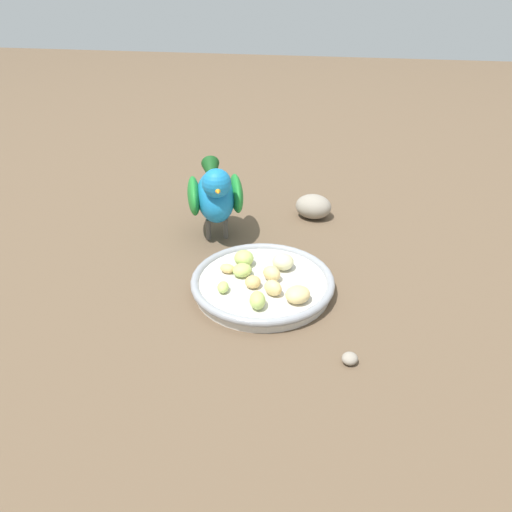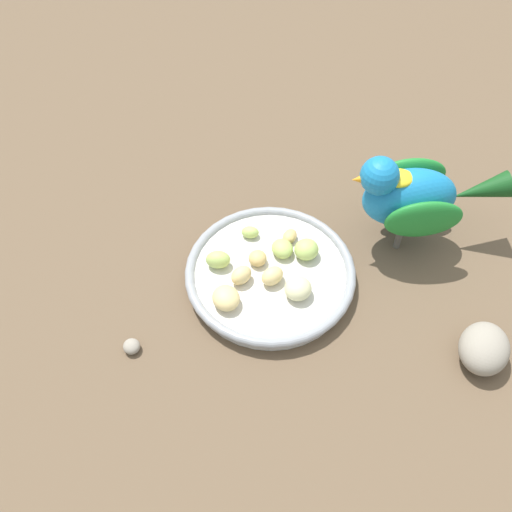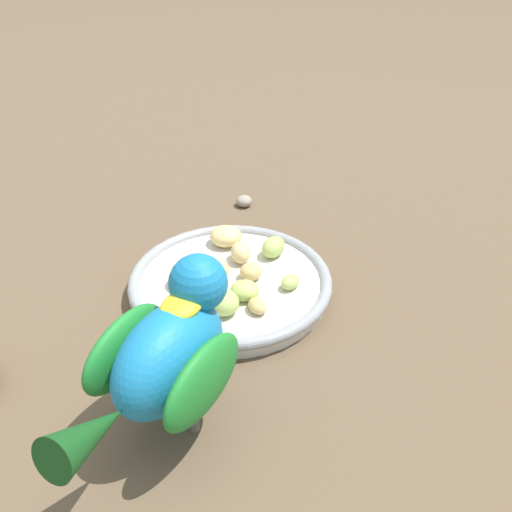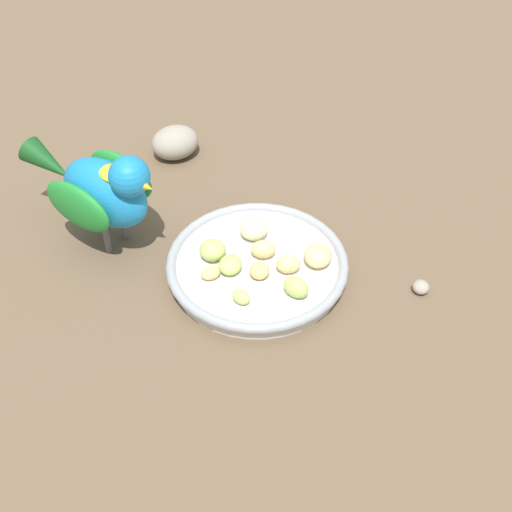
% 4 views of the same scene
% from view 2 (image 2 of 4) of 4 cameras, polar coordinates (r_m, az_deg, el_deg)
% --- Properties ---
extents(ground_plane, '(4.00, 4.00, 0.00)m').
position_cam_2_polar(ground_plane, '(0.84, 2.35, -0.85)').
color(ground_plane, brown).
extents(feeding_bowl, '(0.23, 0.23, 0.03)m').
position_cam_2_polar(feeding_bowl, '(0.81, 1.34, -1.75)').
color(feeding_bowl, beige).
rests_on(feeding_bowl, ground_plane).
extents(apple_piece_0, '(0.04, 0.04, 0.02)m').
position_cam_2_polar(apple_piece_0, '(0.79, 1.55, -1.88)').
color(apple_piece_0, '#E5C67F').
rests_on(apple_piece_0, feeding_bowl).
extents(apple_piece_1, '(0.05, 0.05, 0.03)m').
position_cam_2_polar(apple_piece_1, '(0.81, 4.76, 0.62)').
color(apple_piece_1, '#B2CC66').
rests_on(apple_piece_1, feeding_bowl).
extents(apple_piece_2, '(0.03, 0.03, 0.02)m').
position_cam_2_polar(apple_piece_2, '(0.81, 0.15, -0.20)').
color(apple_piece_2, tan).
rests_on(apple_piece_2, feeding_bowl).
extents(apple_piece_3, '(0.03, 0.02, 0.02)m').
position_cam_2_polar(apple_piece_3, '(0.84, -0.55, 2.25)').
color(apple_piece_3, '#B2CC66').
rests_on(apple_piece_3, feeding_bowl).
extents(apple_piece_4, '(0.04, 0.03, 0.02)m').
position_cam_2_polar(apple_piece_4, '(0.80, -3.58, -0.35)').
color(apple_piece_4, '#B2CC66').
rests_on(apple_piece_4, feeding_bowl).
extents(apple_piece_5, '(0.05, 0.05, 0.03)m').
position_cam_2_polar(apple_piece_5, '(0.78, 3.97, -3.07)').
color(apple_piece_5, beige).
rests_on(apple_piece_5, feeding_bowl).
extents(apple_piece_6, '(0.05, 0.05, 0.02)m').
position_cam_2_polar(apple_piece_6, '(0.77, -2.84, -3.96)').
color(apple_piece_6, '#E5C67F').
rests_on(apple_piece_6, feeding_bowl).
extents(apple_piece_7, '(0.04, 0.04, 0.02)m').
position_cam_2_polar(apple_piece_7, '(0.79, -1.39, -1.81)').
color(apple_piece_7, '#E5C67F').
rests_on(apple_piece_7, feeding_bowl).
extents(apple_piece_8, '(0.04, 0.04, 0.02)m').
position_cam_2_polar(apple_piece_8, '(0.82, 2.45, 0.71)').
color(apple_piece_8, '#B2CC66').
rests_on(apple_piece_8, feeding_bowl).
extents(apple_piece_9, '(0.02, 0.03, 0.01)m').
position_cam_2_polar(apple_piece_9, '(0.83, 3.19, 1.88)').
color(apple_piece_9, tan).
rests_on(apple_piece_9, feeding_bowl).
extents(parrot, '(0.22, 0.13, 0.15)m').
position_cam_2_polar(parrot, '(0.83, 14.53, 5.59)').
color(parrot, '#59544C').
rests_on(parrot, ground_plane).
extents(rock_large, '(0.07, 0.08, 0.05)m').
position_cam_2_polar(rock_large, '(0.79, 20.64, -8.14)').
color(rock_large, gray).
rests_on(rock_large, ground_plane).
extents(pebble_0, '(0.03, 0.03, 0.02)m').
position_cam_2_polar(pebble_0, '(0.77, -11.61, -8.32)').
color(pebble_0, gray).
rests_on(pebble_0, ground_plane).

